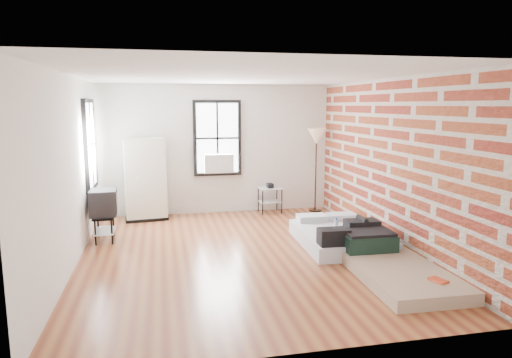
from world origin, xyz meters
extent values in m
plane|color=brown|center=(0.00, 0.00, 0.00)|extent=(6.00, 6.00, 0.00)
cube|color=silver|center=(0.00, 3.00, 1.40)|extent=(5.00, 0.01, 2.80)
cube|color=silver|center=(0.00, -3.00, 1.40)|extent=(5.00, 0.01, 2.80)
cube|color=silver|center=(-2.50, 0.00, 1.40)|extent=(0.01, 6.00, 2.80)
cube|color=brown|center=(2.50, 0.00, 1.40)|extent=(0.02, 6.00, 2.80)
cube|color=white|center=(0.00, 0.00, 2.80)|extent=(5.00, 6.00, 0.01)
cube|color=white|center=(0.00, 2.95, 1.65)|extent=(0.90, 0.02, 1.50)
cube|color=black|center=(-0.48, 2.97, 1.65)|extent=(0.07, 0.08, 1.64)
cube|color=black|center=(0.48, 2.97, 1.65)|extent=(0.07, 0.08, 1.64)
cube|color=black|center=(0.00, 2.97, 2.44)|extent=(0.90, 0.08, 0.07)
cube|color=black|center=(0.00, 2.97, 0.86)|extent=(0.90, 0.08, 0.07)
cube|color=black|center=(0.00, 2.94, 1.65)|extent=(0.04, 0.02, 1.50)
cube|color=black|center=(0.00, 2.94, 1.65)|extent=(0.90, 0.02, 0.04)
cube|color=silver|center=(0.00, 2.83, 1.12)|extent=(0.62, 0.30, 0.40)
cube|color=white|center=(-2.45, 1.80, 1.65)|extent=(0.02, 0.90, 1.50)
cube|color=black|center=(-2.47, 1.32, 1.65)|extent=(0.08, 0.07, 1.64)
cube|color=black|center=(-2.47, 2.29, 1.65)|extent=(0.08, 0.07, 1.64)
cube|color=black|center=(-2.47, 1.80, 2.44)|extent=(0.08, 0.90, 0.07)
cube|color=black|center=(-2.47, 1.80, 0.86)|extent=(0.08, 0.90, 0.07)
cube|color=black|center=(-2.44, 1.80, 1.65)|extent=(0.02, 0.04, 1.50)
cube|color=black|center=(-2.44, 1.80, 1.65)|extent=(0.02, 0.90, 0.04)
cube|color=silver|center=(1.75, 0.19, 0.12)|extent=(1.41, 1.88, 0.24)
cube|color=silver|center=(1.48, 0.92, 0.30)|extent=(0.54, 0.35, 0.12)
cube|color=silver|center=(2.06, 0.90, 0.30)|extent=(0.54, 0.35, 0.12)
cube|color=black|center=(1.93, -0.25, 0.39)|extent=(0.54, 0.33, 0.29)
cylinder|color=black|center=(1.93, -0.25, 0.55)|extent=(0.09, 0.34, 0.08)
cube|color=black|center=(1.34, -0.52, 0.37)|extent=(0.47, 0.30, 0.25)
cylinder|color=#C3E5FB|center=(1.65, 0.14, 0.35)|extent=(0.07, 0.07, 0.21)
cylinder|color=#1732A6|center=(1.65, 0.14, 0.47)|extent=(0.03, 0.03, 0.03)
cube|color=tan|center=(1.95, -1.40, 0.08)|extent=(1.17, 2.15, 0.17)
cube|color=black|center=(1.86, -0.62, 0.29)|extent=(0.79, 0.58, 0.25)
cube|color=black|center=(1.86, -0.62, 0.43)|extent=(0.75, 0.53, 0.04)
cube|color=#AD351B|center=(2.16, -2.02, 0.18)|extent=(0.20, 0.26, 0.03)
cube|color=black|center=(-1.54, 2.65, 0.03)|extent=(0.91, 0.58, 0.06)
cube|color=beige|center=(-1.54, 2.65, 0.88)|extent=(0.86, 0.54, 1.64)
cylinder|color=black|center=(0.91, 2.54, 0.27)|extent=(0.02, 0.02, 0.55)
cylinder|color=black|center=(1.35, 2.57, 0.27)|extent=(0.02, 0.02, 0.55)
cylinder|color=black|center=(0.89, 2.87, 0.27)|extent=(0.02, 0.02, 0.55)
cylinder|color=black|center=(1.33, 2.90, 0.27)|extent=(0.02, 0.02, 0.55)
cube|color=silver|center=(1.12, 2.72, 0.55)|extent=(0.53, 0.43, 0.02)
cube|color=silver|center=(1.12, 2.72, 0.25)|extent=(0.50, 0.41, 0.02)
cube|color=black|center=(1.12, 2.72, 0.61)|extent=(0.13, 0.19, 0.10)
cylinder|color=black|center=(2.15, 2.65, 0.01)|extent=(0.27, 0.27, 0.03)
cylinder|color=black|center=(2.15, 2.65, 0.83)|extent=(0.03, 0.03, 1.60)
cone|color=#DDB78D|center=(2.15, 2.65, 1.68)|extent=(0.40, 0.40, 0.35)
cylinder|color=black|center=(-2.34, 0.98, 0.22)|extent=(0.03, 0.03, 0.45)
cylinder|color=black|center=(-2.07, 1.00, 0.22)|extent=(0.03, 0.03, 0.45)
cylinder|color=black|center=(-2.37, 1.52, 0.22)|extent=(0.03, 0.03, 0.45)
cylinder|color=black|center=(-2.10, 1.53, 0.22)|extent=(0.03, 0.03, 0.45)
cube|color=black|center=(-2.22, 1.26, 0.45)|extent=(0.39, 0.66, 0.03)
cube|color=silver|center=(-2.22, 1.26, 0.18)|extent=(0.37, 0.64, 0.02)
cube|color=black|center=(-2.22, 1.26, 0.69)|extent=(0.47, 0.54, 0.45)
cube|color=black|center=(-2.00, 1.27, 0.69)|extent=(0.04, 0.43, 0.36)
camera|label=1|loc=(-1.21, -6.89, 2.36)|focal=32.00mm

